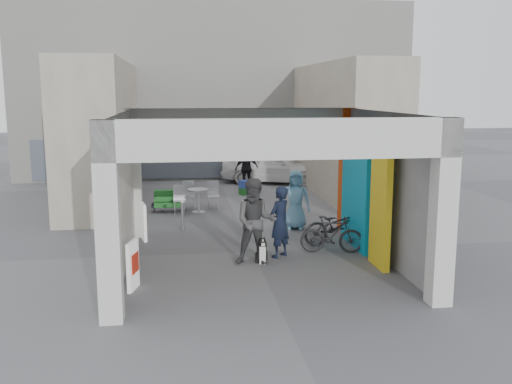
{
  "coord_description": "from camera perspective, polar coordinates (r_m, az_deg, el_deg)",
  "views": [
    {
      "loc": [
        -1.81,
        -13.66,
        3.95
      ],
      "look_at": [
        0.23,
        1.0,
        1.34
      ],
      "focal_mm": 40.0,
      "sensor_mm": 36.0,
      "label": 1
    }
  ],
  "objects": [
    {
      "name": "border_collie",
      "position": [
        13.38,
        0.59,
        -6.04
      ],
      "size": [
        0.24,
        0.46,
        0.64
      ],
      "rotation": [
        0.0,
        0.0,
        -0.35
      ],
      "color": "black",
      "rests_on": "ground"
    },
    {
      "name": "bollard_left",
      "position": [
        16.5,
        -7.36,
        -2.41
      ],
      "size": [
        0.09,
        0.09,
        0.85
      ],
      "primitive_type": "cylinder",
      "color": "gray",
      "rests_on": "ground"
    },
    {
      "name": "ground",
      "position": [
        14.33,
        -0.35,
        -5.99
      ],
      "size": [
        90.0,
        90.0,
        0.0
      ],
      "primitive_type": "plane",
      "color": "#5B5B60",
      "rests_on": "ground"
    },
    {
      "name": "arcade_canopy",
      "position": [
        13.15,
        2.44,
        2.8
      ],
      "size": [
        6.4,
        6.45,
        6.4
      ],
      "color": "beige",
      "rests_on": "ground"
    },
    {
      "name": "bollard_right",
      "position": [
        16.83,
        4.47,
        -2.06
      ],
      "size": [
        0.09,
        0.09,
        0.88
      ],
      "primitive_type": "cylinder",
      "color": "gray",
      "rests_on": "ground"
    },
    {
      "name": "bollard_center",
      "position": [
        16.5,
        -1.19,
        -2.35
      ],
      "size": [
        0.09,
        0.09,
        0.84
      ],
      "primitive_type": "cylinder",
      "color": "gray",
      "rests_on": "ground"
    },
    {
      "name": "plaza_bldg_right",
      "position": [
        22.12,
        8.73,
        6.14
      ],
      "size": [
        2.0,
        9.0,
        5.0
      ],
      "primitive_type": "cube",
      "color": "#AFA491",
      "rests_on": "ground"
    },
    {
      "name": "bicycle_front",
      "position": [
        15.06,
        8.16,
        -3.32
      ],
      "size": [
        2.02,
        1.07,
        1.01
      ],
      "primitive_type": "imported",
      "rotation": [
        0.0,
        0.0,
        1.79
      ],
      "color": "black",
      "rests_on": "ground"
    },
    {
      "name": "man_crates",
      "position": [
        23.23,
        -0.94,
        2.39
      ],
      "size": [
        1.1,
        0.73,
        1.74
      ],
      "primitive_type": "imported",
      "rotation": [
        0.0,
        0.0,
        3.47
      ],
      "color": "black",
      "rests_on": "ground"
    },
    {
      "name": "cafe_set",
      "position": [
        19.24,
        -6.16,
        -0.89
      ],
      "size": [
        1.55,
        1.25,
        0.94
      ],
      "rotation": [
        0.0,
        0.0,
        0.05
      ],
      "color": "#A9A8AD",
      "rests_on": "ground"
    },
    {
      "name": "man_elderly",
      "position": [
        16.54,
        3.98,
        -0.78
      ],
      "size": [
        0.95,
        0.74,
        1.72
      ],
      "primitive_type": "imported",
      "rotation": [
        0.0,
        0.0,
        -0.26
      ],
      "color": "#639AC1",
      "rests_on": "ground"
    },
    {
      "name": "plaza_bldg_left",
      "position": [
        21.38,
        -15.2,
        5.77
      ],
      "size": [
        2.0,
        9.0,
        5.0
      ],
      "primitive_type": "cube",
      "color": "#AFA491",
      "rests_on": "ground"
    },
    {
      "name": "bicycle_rear",
      "position": [
        14.26,
        7.59,
        -4.22
      ],
      "size": [
        1.61,
        0.75,
        0.93
      ],
      "primitive_type": "imported",
      "rotation": [
        0.0,
        0.0,
        1.36
      ],
      "color": "black",
      "rests_on": "ground"
    },
    {
      "name": "man_with_dog",
      "position": [
        13.7,
        2.37,
        -3.01
      ],
      "size": [
        0.75,
        0.73,
        1.73
      ],
      "primitive_type": "imported",
      "rotation": [
        0.0,
        0.0,
        3.87
      ],
      "color": "black",
      "rests_on": "ground"
    },
    {
      "name": "white_van",
      "position": [
        24.91,
        1.69,
        2.63
      ],
      "size": [
        4.76,
        3.15,
        1.51
      ],
      "primitive_type": "imported",
      "rotation": [
        0.0,
        0.0,
        1.23
      ],
      "color": "white",
      "rests_on": "ground"
    },
    {
      "name": "advert_board_near",
      "position": [
        11.82,
        -12.2,
        -7.16
      ],
      "size": [
        0.22,
        0.55,
        1.0
      ],
      "rotation": [
        0.0,
        0.0,
        -0.26
      ],
      "color": "white",
      "rests_on": "ground"
    },
    {
      "name": "man_back_turned",
      "position": [
        13.1,
        -0.03,
        -2.99
      ],
      "size": [
        1.06,
        0.87,
        2.01
      ],
      "primitive_type": "imported",
      "rotation": [
        0.0,
        0.0,
        -0.12
      ],
      "color": "#404143",
      "rests_on": "ground"
    },
    {
      "name": "advert_board_far",
      "position": [
        15.61,
        -11.16,
        -2.93
      ],
      "size": [
        0.2,
        0.55,
        1.0
      ],
      "rotation": [
        0.0,
        0.0,
        0.21
      ],
      "color": "white",
      "rests_on": "ground"
    },
    {
      "name": "crate_stack",
      "position": [
        22.1,
        -1.03,
        0.45
      ],
      "size": [
        0.55,
        0.51,
        0.56
      ],
      "rotation": [
        0.0,
        0.0,
        0.43
      ],
      "color": "#185518",
      "rests_on": "ground"
    },
    {
      "name": "produce_stand",
      "position": [
        19.21,
        -8.81,
        -1.12
      ],
      "size": [
        1.07,
        0.58,
        0.71
      ],
      "rotation": [
        0.0,
        0.0,
        -0.29
      ],
      "color": "black",
      "rests_on": "ground"
    },
    {
      "name": "far_building",
      "position": [
        27.71,
        -4.22,
        10.07
      ],
      "size": [
        18.0,
        4.08,
        8.0
      ],
      "color": "silver",
      "rests_on": "ground"
    }
  ]
}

